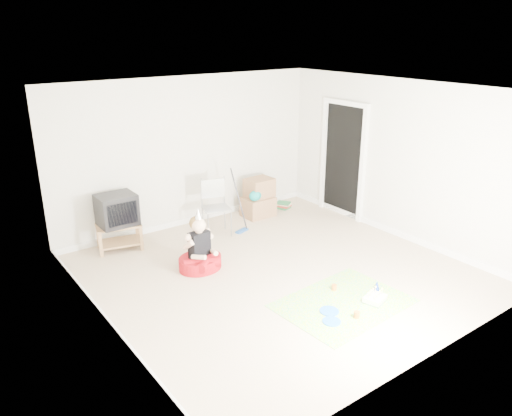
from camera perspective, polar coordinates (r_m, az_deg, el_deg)
ground at (r=7.30m, az=2.51°, el=-7.37°), size 5.00×5.00×0.00m
doorway_recess at (r=9.35m, az=9.95°, el=5.28°), size 0.02×0.90×2.05m
tv_stand at (r=8.21m, az=-15.36°, el=-2.92°), size 0.76×0.57×0.42m
crt_tv at (r=8.07m, az=-15.63°, el=-0.19°), size 0.57×0.47×0.49m
folding_chair at (r=8.43m, az=-4.55°, el=-0.05°), size 0.54×0.52×0.97m
cardboard_boxes at (r=9.29m, az=0.28°, el=1.10°), size 0.59×0.45×0.72m
floor_mop at (r=8.59m, az=-1.64°, el=-1.08°), size 0.28×0.35×1.07m
book_pile at (r=9.81m, az=3.05°, el=0.36°), size 0.30×0.34×0.13m
seated_woman at (r=7.37m, az=-6.43°, el=-5.41°), size 0.73×0.73×0.95m
party_mat at (r=6.64m, az=9.92°, el=-10.65°), size 1.72×1.30×0.01m
birthday_cake at (r=6.73m, az=13.43°, el=-10.07°), size 0.34×0.30×0.14m
blue_plate_near at (r=6.42m, az=8.37°, el=-11.58°), size 0.31×0.31×0.01m
blue_plate_far at (r=6.23m, az=8.63°, el=-12.68°), size 0.29×0.29×0.01m
orange_cup_near at (r=6.90m, az=8.92°, el=-8.94°), size 0.07×0.07×0.08m
orange_cup_far at (r=6.34m, az=11.44°, el=-11.86°), size 0.08×0.08×0.08m
blue_party_hat at (r=6.91m, az=13.62°, el=-8.77°), size 0.16×0.16×0.18m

